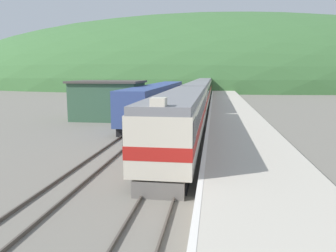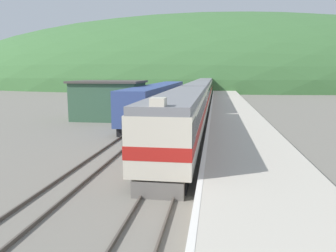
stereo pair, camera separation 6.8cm
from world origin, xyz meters
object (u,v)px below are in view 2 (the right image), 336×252
express_train_lead_car (182,117)px  carriage_third (204,88)px  siding_train (159,100)px  carriage_second (198,96)px  carriage_fourth (207,84)px

express_train_lead_car → carriage_third: (0.00, 45.11, -0.01)m
siding_train → express_train_lead_car: bearing=-74.9°
carriage_third → siding_train: size_ratio=0.72×
carriage_second → carriage_third: bearing=90.0°
carriage_second → siding_train: carriage_second is taller
carriage_fourth → siding_train: bearing=-95.3°
carriage_second → carriage_third: same height
express_train_lead_car → carriage_third: bearing=90.0°
express_train_lead_car → carriage_second: bearing=90.0°
express_train_lead_car → carriage_fourth: express_train_lead_car is taller
carriage_second → carriage_third: (0.00, 22.57, 0.00)m
carriage_fourth → express_train_lead_car: bearing=-90.0°
carriage_third → express_train_lead_car: bearing=-90.0°
express_train_lead_car → siding_train: express_train_lead_car is taller
express_train_lead_car → carriage_third: size_ratio=0.98×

